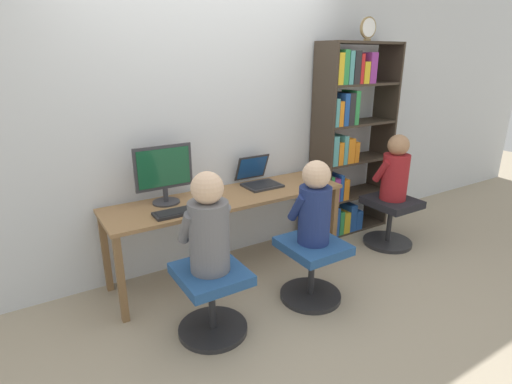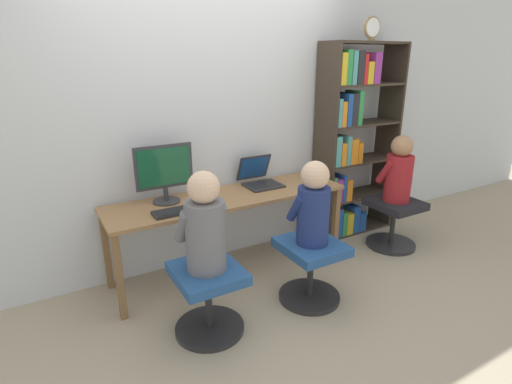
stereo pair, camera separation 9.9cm
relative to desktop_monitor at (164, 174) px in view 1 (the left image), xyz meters
The scene contains 15 objects.
ground_plane 1.14m from the desktop_monitor, 37.83° to the right, with size 14.00×14.00×0.00m, color tan.
wall_back 0.66m from the desktop_monitor, 24.77° to the left, with size 10.00×0.05×2.60m.
desk 0.61m from the desktop_monitor, 12.51° to the right, with size 2.06×0.56×0.70m.
desktop_monitor is the anchor object (origin of this frame).
laptop 0.90m from the desktop_monitor, ahead, with size 0.32×0.36×0.26m.
keyboard 0.35m from the desktop_monitor, 82.28° to the right, with size 0.44×0.15×0.03m.
computer_mouse_by_keyboard 0.50m from the desktop_monitor, 40.20° to the right, with size 0.07×0.10×0.04m.
office_chair_left 1.03m from the desktop_monitor, 89.84° to the right, with size 0.48×0.48×0.49m.
office_chair_right 1.35m from the desktop_monitor, 44.45° to the right, with size 0.48×0.48×0.49m.
person_at_monitor 0.80m from the desktop_monitor, 89.84° to the right, with size 0.32×0.30×0.67m.
person_at_laptop 1.19m from the desktop_monitor, 44.32° to the right, with size 0.29×0.27×0.63m.
bookshelf 1.93m from the desktop_monitor, ahead, with size 0.90×0.33×1.95m.
desk_clock 2.31m from the desktop_monitor, ahead, with size 0.19×0.03×0.21m.
office_chair_side 2.27m from the desktop_monitor, 13.05° to the right, with size 0.48×0.48×0.49m.
person_near_shelf 2.18m from the desktop_monitor, 12.95° to the right, with size 0.31×0.28×0.64m.
Camera 1 is at (-1.47, -2.53, 1.82)m, focal length 28.00 mm.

